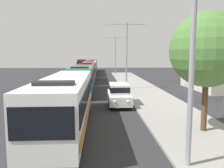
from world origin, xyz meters
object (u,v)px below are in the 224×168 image
Objects in this scene: bus_lead at (67,99)px; streetlamp_near at (193,35)px; streetlamp_far at (115,52)px; roadside_tree at (207,50)px; bus_middle at (88,71)px; white_suv at (119,94)px; streetlamp_mid at (127,49)px; box_truck_oncoming at (82,64)px; bus_second_in_line at (82,78)px; bus_fourth_in_line at (91,67)px; bus_rear at (92,65)px.

streetlamp_near is at bearing -46.22° from bus_lead.
streetlamp_far is 1.24× the size of roadside_tree.
bus_middle is 19.37m from white_suv.
box_truck_oncoming is at bearing 102.26° from streetlamp_mid.
bus_fourth_in_line is at bearing 90.00° from bus_second_in_line.
streetlamp_near is 0.97× the size of streetlamp_mid.
bus_middle is 12.57m from bus_fourth_in_line.
bus_lead is 8.55m from roadside_tree.
streetlamp_near is at bearing -90.00° from streetlamp_far.
box_truck_oncoming is 0.86× the size of streetlamp_mid.
bus_fourth_in_line is (-0.00, 12.57, -0.00)m from bus_middle.
streetlamp_near is at bearing -81.60° from white_suv.
bus_rear is 1.44× the size of streetlamp_mid.
bus_rear is 44.22m from white_suv.
white_suv is 10.05m from streetlamp_mid.
streetlamp_far is at bearing 93.80° from roadside_tree.
bus_middle is at bearing 100.03° from streetlamp_near.
bus_fourth_in_line is 43.56m from streetlamp_near.
streetlamp_mid is (8.70, -40.03, 3.46)m from box_truck_oncoming.
bus_lead is at bearing -90.00° from bus_second_in_line.
white_suv is (3.70, 5.88, -0.66)m from bus_lead.
bus_second_in_line is 24.69m from bus_fourth_in_line.
streetlamp_far is at bearing 81.33° from bus_lead.
bus_fourth_in_line is 6.70m from streetlamp_far.
bus_lead and bus_middle have the same top height.
roadside_tree reaches higher than bus_fourth_in_line.
bus_rear is (-0.00, 25.05, -0.00)m from bus_middle.
streetlamp_far is at bearing 90.00° from streetlamp_mid.
bus_middle is at bearing 118.35° from streetlamp_mid.
streetlamp_near is (5.40, -30.52, 3.40)m from bus_middle.
streetlamp_near reaches higher than box_truck_oncoming.
white_suv is 0.58× the size of streetlamp_far.
bus_second_in_line is 0.88× the size of bus_middle.
bus_fourth_in_line is 2.42× the size of white_suv.
bus_rear is 52.24m from roadside_tree.
bus_lead and bus_second_in_line have the same top height.
bus_lead is 55.01m from box_truck_oncoming.
bus_second_in_line is 1.60× the size of roadside_tree.
streetlamp_mid reaches higher than box_truck_oncoming.
box_truck_oncoming is at bearing 100.71° from bus_fourth_in_line.
bus_rear is at bearing 90.00° from bus_lead.
bus_rear is at bearing 94.80° from white_suv.
white_suv is at bearing -100.70° from streetlamp_mid.
roadside_tree reaches higher than bus_second_in_line.
streetlamp_far is (5.40, 22.63, 3.39)m from bus_second_in_line.
streetlamp_far is (5.40, 10.51, 3.39)m from bus_middle.
bus_middle is at bearing 90.00° from bus_second_in_line.
streetlamp_far is at bearing -20.89° from bus_fourth_in_line.
bus_middle is 1.45× the size of streetlamp_mid.
box_truck_oncoming is 1.08× the size of roadside_tree.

